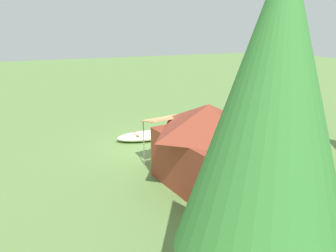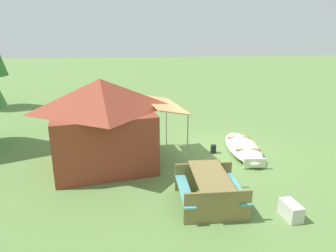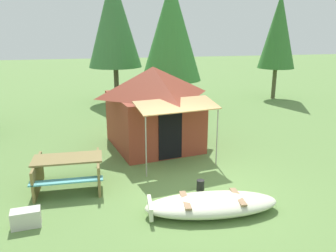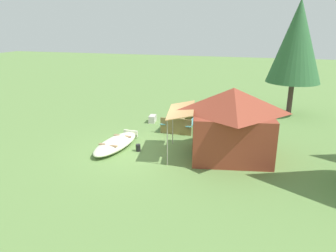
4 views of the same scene
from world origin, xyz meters
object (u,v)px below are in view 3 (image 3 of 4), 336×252
Objects in this scene: beached_rowboat at (211,204)px; picnic_table at (68,169)px; pine_tree_side at (114,20)px; pine_tree_back_right at (279,31)px; pine_tree_far_center at (171,30)px; cooler_box at (26,218)px; canvas_cabin_tent at (153,106)px; fuel_can at (200,186)px.

beached_rowboat is 3.70m from picnic_table.
pine_tree_side is at bearing 78.99° from picnic_table.
beached_rowboat is 0.52× the size of pine_tree_back_right.
pine_tree_back_right is 0.95× the size of pine_tree_far_center.
pine_tree_side reaches higher than cooler_box.
canvas_cabin_tent is 7.58× the size of cooler_box.
beached_rowboat is 10.46× the size of fuel_can.
beached_rowboat is 1.76× the size of picnic_table.
pine_tree_back_right is (7.77, 11.29, 3.57)m from beached_rowboat.
picnic_table is 0.26× the size of pine_tree_side.
picnic_table is 9.35m from pine_tree_far_center.
cooler_box is (-3.88, 0.30, -0.01)m from beached_rowboat.
beached_rowboat is 4.83m from canvas_cabin_tent.
cooler_box is 0.10× the size of pine_tree_back_right.
pine_tree_far_center is 3.68m from pine_tree_side.
canvas_cabin_tent is 8.16m from pine_tree_side.
pine_tree_back_right is (11.65, 10.99, 3.58)m from cooler_box.
pine_tree_side is at bearing 95.12° from canvas_cabin_tent.
fuel_can is at bearing -81.89° from canvas_cabin_tent.
picnic_table is (-3.11, 1.98, 0.30)m from beached_rowboat.
pine_tree_side reaches higher than pine_tree_back_right.
beached_rowboat is 10.27m from pine_tree_far_center.
fuel_can is at bearing 10.44° from cooler_box.
picnic_table is at bearing -134.96° from canvas_cabin_tent.
cooler_box is 4.03m from fuel_can.
cooler_box is 0.09× the size of pine_tree_side.
canvas_cabin_tent is 2.54× the size of picnic_table.
pine_tree_back_right reaches higher than fuel_can.
pine_tree_back_right reaches higher than beached_rowboat.
pine_tree_back_right is at bearing 15.31° from pine_tree_far_center.
canvas_cabin_tent is 5.69m from cooler_box.
pine_tree_side is (-1.20, 11.23, 4.16)m from fuel_can.
picnic_table is 0.30× the size of pine_tree_back_right.
beached_rowboat is 1.03m from fuel_can.
pine_tree_far_center is (1.22, 8.49, 3.68)m from fuel_can.
pine_tree_back_right is 6.71m from pine_tree_far_center.
cooler_box is at bearing -169.56° from fuel_can.
pine_tree_back_right reaches higher than picnic_table.
picnic_table is at bearing 163.45° from fuel_can.
picnic_table is 5.94× the size of fuel_can.
picnic_table reaches higher than cooler_box.
canvas_cabin_tent reaches higher than beached_rowboat.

